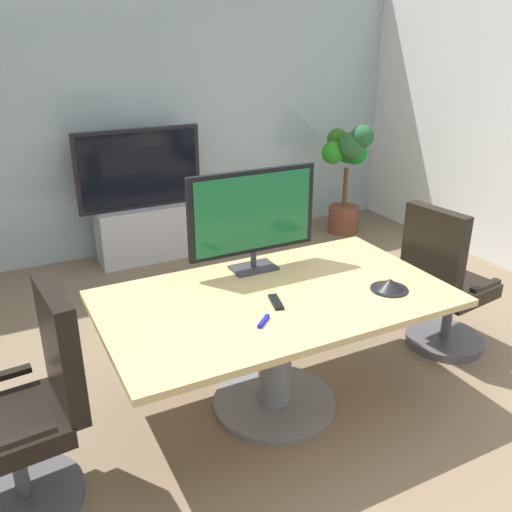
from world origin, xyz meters
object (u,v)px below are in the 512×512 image
office_chair_right (443,291)px  remote_control (276,302)px  wall_display_unit (143,217)px  conference_phone (390,285)px  potted_plant (347,166)px  tv_monitor (253,215)px  office_chair_left (33,421)px  conference_table (275,324)px

office_chair_right → remote_control: bearing=87.0°
wall_display_unit → conference_phone: 2.96m
potted_plant → tv_monitor: bearing=-137.5°
office_chair_left → conference_phone: 2.02m
conference_table → remote_control: bearing=-119.4°
conference_table → tv_monitor: (0.05, 0.40, 0.55)m
office_chair_right → remote_control: size_ratio=6.41×
office_chair_left → wall_display_unit: 3.04m
potted_plant → conference_phone: potted_plant is taller
potted_plant → remote_control: bearing=-132.6°
potted_plant → remote_control: (-2.27, -2.47, -0.01)m
conference_table → potted_plant: potted_plant is taller
office_chair_right → wall_display_unit: size_ratio=0.83×
office_chair_left → wall_display_unit: wall_display_unit is taller
office_chair_left → conference_phone: size_ratio=4.95×
office_chair_right → tv_monitor: tv_monitor is taller
office_chair_left → tv_monitor: bearing=104.7°
conference_table → tv_monitor: size_ratio=2.36×
office_chair_right → potted_plant: bearing=-27.7°
office_chair_left → conference_phone: bearing=81.2°
tv_monitor → remote_control: size_ratio=4.94×
conference_phone → potted_plant: bearing=58.6°
tv_monitor → conference_phone: 0.91m
office_chair_right → remote_control: office_chair_right is taller
office_chair_right → wall_display_unit: 2.95m
conference_phone → remote_control: conference_phone is taller
potted_plant → conference_phone: 3.07m
office_chair_left → conference_table: bearing=89.6°
wall_display_unit → conference_phone: wall_display_unit is taller
office_chair_left → potted_plant: size_ratio=0.88×
conference_phone → remote_control: (-0.67, 0.15, -0.02)m
potted_plant → office_chair_right: bearing=-110.0°
office_chair_right → tv_monitor: bearing=66.6°
wall_display_unit → potted_plant: size_ratio=1.06×
office_chair_right → conference_phone: 0.85m
potted_plant → remote_control: 3.36m
remote_control → wall_display_unit: bearing=104.3°
conference_table → office_chair_left: bearing=-175.3°
office_chair_left → potted_plant: bearing=119.7°
office_chair_right → wall_display_unit: bearing=20.7°
conference_table → conference_phone: (0.62, -0.24, 0.22)m
office_chair_left → office_chair_right: size_ratio=1.00×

